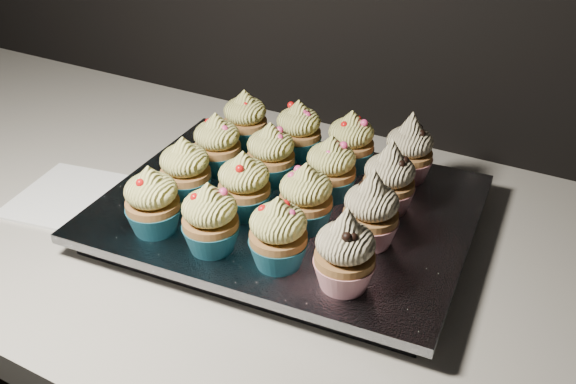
# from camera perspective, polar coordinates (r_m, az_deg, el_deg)

# --- Properties ---
(worktop) EXTENTS (2.44, 0.64, 0.04)m
(worktop) POSITION_cam_1_polar(r_m,az_deg,el_deg) (0.78, 7.45, -6.90)
(worktop) COLOR beige
(worktop) RESTS_ON cabinet
(napkin) EXTENTS (0.17, 0.17, 0.00)m
(napkin) POSITION_cam_1_polar(r_m,az_deg,el_deg) (0.91, -18.53, -0.45)
(napkin) COLOR white
(napkin) RESTS_ON worktop
(baking_tray) EXTENTS (0.43, 0.34, 0.02)m
(baking_tray) POSITION_cam_1_polar(r_m,az_deg,el_deg) (0.80, 0.00, -2.37)
(baking_tray) COLOR black
(baking_tray) RESTS_ON worktop
(foil_lining) EXTENTS (0.47, 0.38, 0.01)m
(foil_lining) POSITION_cam_1_polar(r_m,az_deg,el_deg) (0.79, 0.00, -1.36)
(foil_lining) COLOR silver
(foil_lining) RESTS_ON baking_tray
(cupcake_0) EXTENTS (0.06, 0.06, 0.08)m
(cupcake_0) POSITION_cam_1_polar(r_m,az_deg,el_deg) (0.74, -11.97, -0.87)
(cupcake_0) COLOR #185D71
(cupcake_0) RESTS_ON foil_lining
(cupcake_1) EXTENTS (0.06, 0.06, 0.08)m
(cupcake_1) POSITION_cam_1_polar(r_m,az_deg,el_deg) (0.70, -6.93, -2.44)
(cupcake_1) COLOR #185D71
(cupcake_1) RESTS_ON foil_lining
(cupcake_2) EXTENTS (0.06, 0.06, 0.08)m
(cupcake_2) POSITION_cam_1_polar(r_m,az_deg,el_deg) (0.67, -0.87, -3.79)
(cupcake_2) COLOR #185D71
(cupcake_2) RESTS_ON foil_lining
(cupcake_3) EXTENTS (0.06, 0.06, 0.10)m
(cupcake_3) POSITION_cam_1_polar(r_m,az_deg,el_deg) (0.64, 5.08, -5.45)
(cupcake_3) COLOR #A8172D
(cupcake_3) RESTS_ON foil_lining
(cupcake_4) EXTENTS (0.06, 0.06, 0.08)m
(cupcake_4) POSITION_cam_1_polar(r_m,az_deg,el_deg) (0.79, -9.11, 1.85)
(cupcake_4) COLOR #185D71
(cupcake_4) RESTS_ON foil_lining
(cupcake_5) EXTENTS (0.06, 0.06, 0.08)m
(cupcake_5) POSITION_cam_1_polar(r_m,az_deg,el_deg) (0.75, -3.91, 0.52)
(cupcake_5) COLOR #185D71
(cupcake_5) RESTS_ON foil_lining
(cupcake_6) EXTENTS (0.06, 0.06, 0.08)m
(cupcake_6) POSITION_cam_1_polar(r_m,az_deg,el_deg) (0.73, 1.59, -0.60)
(cupcake_6) COLOR #185D71
(cupcake_6) RESTS_ON foil_lining
(cupcake_7) EXTENTS (0.06, 0.06, 0.10)m
(cupcake_7) POSITION_cam_1_polar(r_m,az_deg,el_deg) (0.71, 7.38, -1.77)
(cupcake_7) COLOR #A8172D
(cupcake_7) RESTS_ON foil_lining
(cupcake_8) EXTENTS (0.06, 0.06, 0.08)m
(cupcake_8) POSITION_cam_1_polar(r_m,az_deg,el_deg) (0.85, -6.30, 4.15)
(cupcake_8) COLOR #185D71
(cupcake_8) RESTS_ON foil_lining
(cupcake_9) EXTENTS (0.06, 0.06, 0.08)m
(cupcake_9) POSITION_cam_1_polar(r_m,az_deg,el_deg) (0.82, -1.54, 3.27)
(cupcake_9) COLOR #185D71
(cupcake_9) RESTS_ON foil_lining
(cupcake_10) EXTENTS (0.06, 0.06, 0.08)m
(cupcake_10) POSITION_cam_1_polar(r_m,az_deg,el_deg) (0.79, 3.83, 2.03)
(cupcake_10) COLOR #185D71
(cupcake_10) RESTS_ON foil_lining
(cupcake_11) EXTENTS (0.06, 0.06, 0.10)m
(cupcake_11) POSITION_cam_1_polar(r_m,az_deg,el_deg) (0.77, 8.97, 1.05)
(cupcake_11) COLOR #A8172D
(cupcake_11) RESTS_ON foil_lining
(cupcake_12) EXTENTS (0.06, 0.06, 0.08)m
(cupcake_12) POSITION_cam_1_polar(r_m,az_deg,el_deg) (0.91, -3.82, 6.34)
(cupcake_12) COLOR #185D71
(cupcake_12) RESTS_ON foil_lining
(cupcake_13) EXTENTS (0.06, 0.06, 0.08)m
(cupcake_13) POSITION_cam_1_polar(r_m,az_deg,el_deg) (0.88, 0.94, 5.39)
(cupcake_13) COLOR #185D71
(cupcake_13) RESTS_ON foil_lining
(cupcake_14) EXTENTS (0.06, 0.06, 0.08)m
(cupcake_14) POSITION_cam_1_polar(r_m,az_deg,el_deg) (0.85, 5.59, 4.38)
(cupcake_14) COLOR #185D71
(cupcake_14) RESTS_ON foil_lining
(cupcake_15) EXTENTS (0.06, 0.06, 0.10)m
(cupcake_15) POSITION_cam_1_polar(r_m,az_deg,el_deg) (0.84, 10.69, 3.61)
(cupcake_15) COLOR #A8172D
(cupcake_15) RESTS_ON foil_lining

